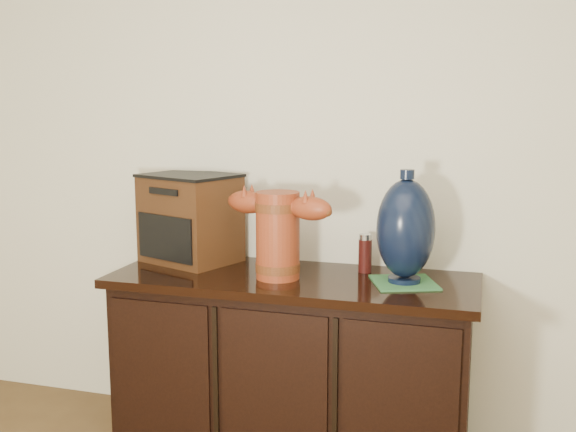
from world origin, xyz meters
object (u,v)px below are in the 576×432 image
(tv_radio, at_px, (190,218))
(lamp_base, at_px, (406,229))
(terracotta_vessel, at_px, (278,230))
(spray_can, at_px, (365,253))
(sideboard, at_px, (293,364))

(tv_radio, xyz_separation_m, lamp_base, (0.94, -0.11, 0.02))
(terracotta_vessel, bearing_deg, spray_can, 48.76)
(sideboard, xyz_separation_m, terracotta_vessel, (-0.05, -0.04, 0.56))
(terracotta_vessel, distance_m, spray_can, 0.39)
(sideboard, height_order, spray_can, spray_can)
(sideboard, bearing_deg, spray_can, 29.53)
(sideboard, bearing_deg, lamp_base, 2.18)
(lamp_base, bearing_deg, sideboard, -177.82)
(sideboard, distance_m, spray_can, 0.54)
(terracotta_vessel, bearing_deg, lamp_base, 24.10)
(tv_radio, height_order, lamp_base, lamp_base)
(sideboard, relative_size, lamp_base, 3.38)
(sideboard, relative_size, terracotta_vessel, 3.01)
(terracotta_vessel, bearing_deg, sideboard, 58.65)
(lamp_base, height_order, spray_can, lamp_base)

